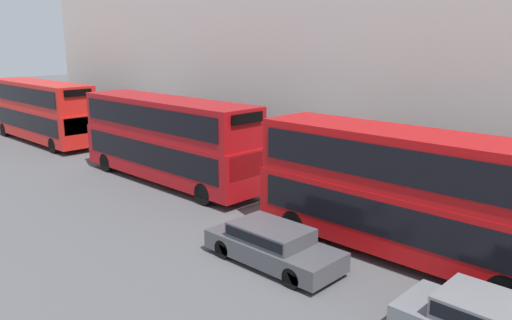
% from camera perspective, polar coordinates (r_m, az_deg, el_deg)
% --- Properties ---
extents(bus_leading, '(2.59, 10.50, 4.21)m').
position_cam_1_polar(bus_leading, '(16.83, 16.68, -3.22)').
color(bus_leading, '#B20C0F').
rests_on(bus_leading, ground).
extents(bus_second_in_queue, '(2.59, 11.39, 4.22)m').
position_cam_1_polar(bus_second_in_queue, '(25.20, -10.12, 2.65)').
color(bus_second_in_queue, '#A80F14').
rests_on(bus_second_in_queue, ground).
extents(bus_third_in_queue, '(2.59, 11.41, 4.21)m').
position_cam_1_polar(bus_third_in_queue, '(37.97, -23.37, 5.38)').
color(bus_third_in_queue, red).
rests_on(bus_third_in_queue, ground).
extents(car_hatchback, '(1.84, 4.62, 1.28)m').
position_cam_1_polar(car_hatchback, '(16.16, 1.87, -9.53)').
color(car_hatchback, '#47474C').
rests_on(car_hatchback, ground).
extents(pedestrian, '(0.36, 0.36, 1.65)m').
position_cam_1_polar(pedestrian, '(29.44, -8.76, 1.14)').
color(pedestrian, maroon).
rests_on(pedestrian, ground).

